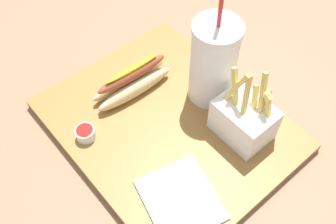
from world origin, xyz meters
The scene contains 7 objects.
ground_plane centered at (0.00, 0.00, -0.01)m, with size 2.40×2.40×0.02m, color #8C6B4C.
food_tray centered at (0.00, 0.00, 0.01)m, with size 0.42×0.34×0.02m, color olive.
soda_cup centered at (0.00, 0.10, 0.10)m, with size 0.08×0.08×0.24m.
fries_basket centered at (0.10, 0.08, 0.06)m, with size 0.10×0.07×0.14m.
hot_dog_1 centered at (-0.10, 0.00, 0.04)m, with size 0.06×0.16×0.06m.
ketchup_cup_1 centered at (-0.07, -0.13, 0.03)m, with size 0.03×0.03×0.02m.
napkin_stack centered at (0.13, -0.08, 0.02)m, with size 0.12×0.11×0.01m, color white.
Camera 1 is at (0.31, -0.26, 0.60)m, focal length 41.72 mm.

